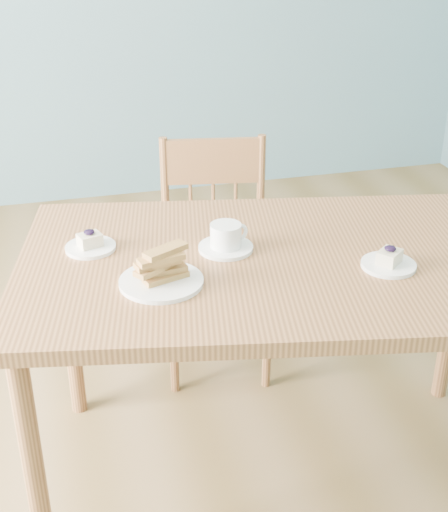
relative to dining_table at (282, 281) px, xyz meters
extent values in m
cube|color=olive|center=(-0.40, 0.07, -0.73)|extent=(5.00, 5.00, 0.01)
cube|color=#9E673C|center=(0.00, 0.00, 0.06)|extent=(1.64, 1.13, 0.04)
cylinder|color=#9E673C|center=(-0.74, -0.23, -0.34)|extent=(0.06, 0.06, 0.76)
cylinder|color=#9E673C|center=(-0.60, 0.49, -0.34)|extent=(0.06, 0.06, 0.76)
cube|color=#9E673C|center=(-0.03, 0.64, -0.30)|extent=(0.48, 0.46, 0.04)
cylinder|color=#9E673C|center=(-0.23, 0.51, -0.52)|extent=(0.03, 0.03, 0.40)
cylinder|color=#9E673C|center=(0.12, 0.45, -0.52)|extent=(0.03, 0.03, 0.40)
cylinder|color=#9E673C|center=(-0.18, 0.84, -0.52)|extent=(0.03, 0.03, 0.40)
cylinder|color=#9E673C|center=(0.17, 0.78, -0.52)|extent=(0.03, 0.03, 0.40)
cylinder|color=#9E673C|center=(-0.19, 0.85, -0.05)|extent=(0.03, 0.03, 0.46)
cylinder|color=#9E673C|center=(0.18, 0.79, -0.05)|extent=(0.03, 0.03, 0.46)
cube|color=#9E673C|center=(0.00, 0.82, 0.08)|extent=(0.35, 0.08, 0.18)
cylinder|color=#9E673C|center=(-0.09, 0.83, -0.14)|extent=(0.01, 0.01, 0.28)
cylinder|color=#9E673C|center=(0.00, 0.82, -0.14)|extent=(0.01, 0.01, 0.28)
cylinder|color=#9E673C|center=(0.09, 0.80, -0.14)|extent=(0.01, 0.01, 0.28)
cylinder|color=white|center=(0.26, -0.13, 0.09)|extent=(0.15, 0.15, 0.01)
cube|color=beige|center=(0.26, -0.13, 0.11)|extent=(0.08, 0.08, 0.04)
ellipsoid|color=black|center=(0.26, -0.13, 0.14)|extent=(0.03, 0.03, 0.01)
sphere|color=black|center=(0.27, -0.13, 0.14)|extent=(0.01, 0.01, 0.01)
sphere|color=black|center=(0.25, -0.12, 0.14)|extent=(0.01, 0.01, 0.01)
sphere|color=black|center=(0.26, -0.14, 0.14)|extent=(0.01, 0.01, 0.01)
cylinder|color=white|center=(-0.52, 0.19, 0.09)|extent=(0.15, 0.15, 0.01)
cube|color=beige|center=(-0.52, 0.19, 0.11)|extent=(0.08, 0.07, 0.04)
ellipsoid|color=black|center=(-0.52, 0.19, 0.13)|extent=(0.03, 0.03, 0.01)
sphere|color=black|center=(-0.52, 0.19, 0.13)|extent=(0.01, 0.01, 0.01)
sphere|color=black|center=(-0.53, 0.20, 0.13)|extent=(0.01, 0.01, 0.01)
sphere|color=black|center=(-0.52, 0.18, 0.13)|extent=(0.01, 0.01, 0.01)
cylinder|color=white|center=(-0.15, 0.09, 0.09)|extent=(0.16, 0.16, 0.01)
cylinder|color=white|center=(-0.15, 0.09, 0.13)|extent=(0.11, 0.11, 0.07)
cylinder|color=#8C603E|center=(-0.15, 0.09, 0.15)|extent=(0.08, 0.08, 0.00)
torus|color=white|center=(-0.10, 0.10, 0.13)|extent=(0.05, 0.02, 0.05)
cylinder|color=white|center=(-0.36, -0.06, 0.09)|extent=(0.22, 0.22, 0.01)
camera|label=1|loc=(-0.62, -1.69, 1.01)|focal=50.00mm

